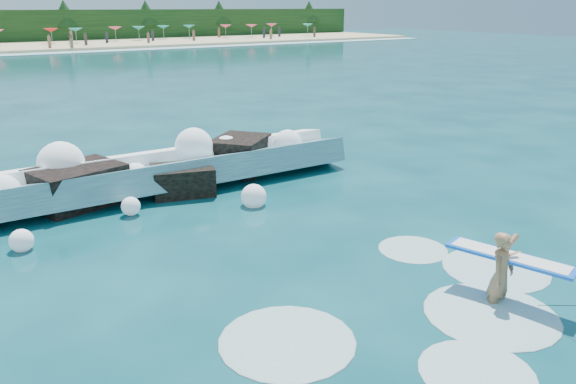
{
  "coord_description": "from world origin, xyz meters",
  "views": [
    {
      "loc": [
        -5.76,
        -9.16,
        5.64
      ],
      "look_at": [
        1.5,
        2.0,
        1.2
      ],
      "focal_mm": 35.0,
      "sensor_mm": 36.0,
      "label": 1
    }
  ],
  "objects": [
    {
      "name": "wave_spray",
      "position": [
        -2.18,
        7.71,
        0.94
      ],
      "size": [
        14.85,
        4.81,
        1.91
      ],
      "color": "white",
      "rests_on": "ground"
    },
    {
      "name": "breaking_wave",
      "position": [
        -1.72,
        7.61,
        0.51
      ],
      "size": [
        16.82,
        2.67,
        1.45
      ],
      "color": "teal",
      "rests_on": "ground"
    },
    {
      "name": "ground",
      "position": [
        0.0,
        0.0,
        0.0
      ],
      "size": [
        200.0,
        200.0,
        0.0
      ],
      "primitive_type": "plane",
      "color": "#083541",
      "rests_on": "ground"
    },
    {
      "name": "surf_foam",
      "position": [
        2.24,
        -2.66,
        0.0
      ],
      "size": [
        9.54,
        5.85,
        0.13
      ],
      "color": "silver",
      "rests_on": "ground"
    },
    {
      "name": "rock_cluster",
      "position": [
        0.25,
        7.5,
        0.46
      ],
      "size": [
        8.48,
        3.44,
        1.45
      ],
      "color": "black",
      "rests_on": "ground"
    },
    {
      "name": "surfer_with_board",
      "position": [
        3.23,
        -3.11,
        0.66
      ],
      "size": [
        1.29,
        2.96,
        1.8
      ],
      "color": "#AA774F",
      "rests_on": "ground"
    }
  ]
}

